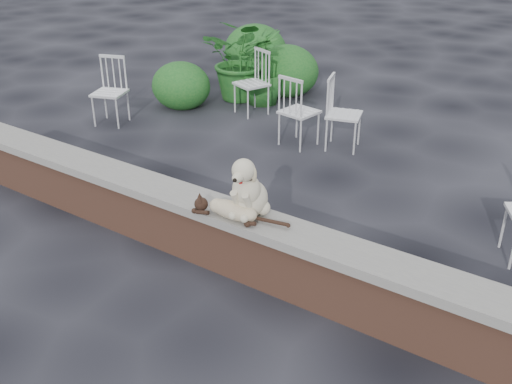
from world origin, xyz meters
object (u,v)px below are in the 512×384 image
Objects in this scene: cat at (232,209)px; chair_c at (299,110)px; chair_a at (109,92)px; chair_e at (344,113)px; dog at (250,184)px; chair_b at (251,83)px; potted_plant_a at (242,59)px; potted_plant_b at (263,68)px.

chair_c is (-1.07, 2.90, -0.19)m from cat.
chair_e is at bearing -2.11° from chair_a.
dog reaches higher than chair_b.
chair_b is 0.72m from potted_plant_a.
potted_plant_b reaches higher than chair_a.
cat is at bearing 119.10° from chair_c.
chair_c is at bearing 104.77° from dog.
chair_c is at bearing -6.94° from chair_b.
dog is 0.48× the size of potted_plant_b.
chair_b is 1.00× the size of chair_c.
chair_a is at bearing 26.14° from chair_c.
cat is at bearing -55.55° from potted_plant_a.
chair_e and chair_b have the same top height.
chair_b is 0.52m from potted_plant_b.
chair_a is 2.04m from chair_b.
chair_a is 0.73× the size of potted_plant_a.
chair_c reaches higher than cat.
chair_a is 0.83× the size of potted_plant_b.
potted_plant_a reaches higher than potted_plant_b.
potted_plant_a reaches higher than chair_a.
dog is 4.85m from potted_plant_a.
potted_plant_b is (0.38, 0.01, -0.07)m from potted_plant_a.
chair_e is 0.57m from chair_c.
potted_plant_a reaches higher than dog.
chair_a is 2.74m from chair_c.
chair_a is at bearing 144.85° from dog.
chair_b is (-2.28, 3.57, -0.19)m from cat.
chair_b is at bearing -43.80° from potted_plant_a.
chair_e is 1.00× the size of chair_c.
potted_plant_a is (-2.86, 3.91, -0.21)m from dog.
cat is 0.77× the size of potted_plant_a.
potted_plant_b is (-0.13, 0.49, 0.10)m from chair_b.
dog is 0.58× the size of chair_c.
chair_e is at bearing -148.26° from chair_c.
dog is at bearing -47.60° from chair_a.
potted_plant_a is (-0.51, 0.49, 0.17)m from chair_b.
potted_plant_b is at bearing 0.94° from potted_plant_a.
chair_b is at bearing 26.20° from chair_a.
chair_b is at bearing 58.94° from chair_e.
chair_a is 1.00× the size of chair_c.
dog is 0.58× the size of chair_a.
chair_e reaches higher than cat.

